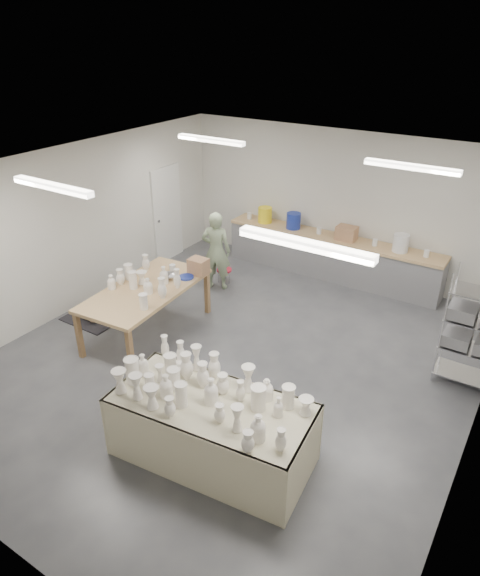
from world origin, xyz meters
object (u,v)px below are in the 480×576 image
Objects in this scene: drying_table at (211,426)px; potter at (216,251)px; work_table at (151,286)px; red_stool at (224,271)px.

drying_table is 4.61m from potter.
work_table is at bearing 71.63° from potter.
work_table reaches higher than drying_table.
work_table is 2.32m from red_stool.
drying_table is at bearing -40.22° from work_table.
potter reaches higher than red_stool.
potter is at bearing 87.11° from work_table.
red_stool is (-2.58, 4.08, -0.21)m from drying_table.
drying_table is 4.83m from red_stool.
potter reaches higher than work_table.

